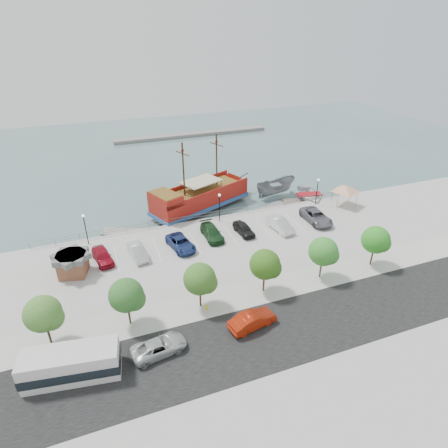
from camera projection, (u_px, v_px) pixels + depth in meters
name	position (u px, v px, depth m)	size (l,w,h in m)	color
ground	(236.00, 250.00, 48.96)	(160.00, 160.00, 0.00)	#486869
land_slab	(330.00, 371.00, 31.49)	(100.00, 58.00, 1.20)	#A7A5A2
street	(300.00, 326.00, 35.31)	(100.00, 8.00, 0.04)	black
sidewalk	(272.00, 288.00, 40.25)	(100.00, 4.00, 0.05)	#B6B2A9
seawall_railing	(217.00, 214.00, 54.65)	(50.00, 0.06, 1.00)	slate
far_shore	(192.00, 134.00, 97.10)	(40.00, 3.00, 0.80)	gray
pirate_ship	(207.00, 195.00, 59.36)	(19.06, 11.87, 11.90)	maroon
patrol_boat	(275.00, 189.00, 63.00)	(2.82, 7.50, 2.90)	slate
speedboat	(309.00, 196.00, 62.02)	(5.10, 7.14, 1.48)	silver
dock_west	(127.00, 233.00, 52.50)	(7.08, 2.02, 0.40)	gray
dock_mid	(269.00, 208.00, 59.33)	(6.26, 1.79, 0.36)	gray
dock_east	(306.00, 202.00, 61.34)	(7.52, 2.15, 0.43)	#675F56
shed	(73.00, 263.00, 41.98)	(3.91, 3.91, 2.64)	brown
canopy_tent	(346.00, 185.00, 56.84)	(5.91, 5.91, 3.87)	slate
street_van	(159.00, 347.00, 32.22)	(2.22, 4.81, 1.34)	#B2B3B5
street_sedan	(252.00, 320.00, 34.92)	(1.64, 4.70, 1.55)	#AE220A
shuttle_bus	(71.00, 365.00, 29.75)	(7.90, 3.77, 2.67)	beige
fire_hydrant	(207.00, 307.00, 37.08)	(0.25, 0.25, 0.71)	#D2CC14
lamp_post_left	(85.00, 224.00, 46.90)	(0.36, 0.36, 4.28)	black
lamp_post_mid	(219.00, 203.00, 52.43)	(0.36, 0.36, 4.28)	black
lamp_post_right	(317.00, 187.00, 57.34)	(0.36, 0.36, 4.28)	black
tree_a	(45.00, 315.00, 31.91)	(3.30, 3.20, 5.00)	#473321
tree_b	(128.00, 296.00, 34.06)	(3.30, 3.20, 5.00)	#473321
tree_c	(201.00, 280.00, 36.21)	(3.30, 3.20, 5.00)	#473321
tree_d	(266.00, 265.00, 38.36)	(3.30, 3.20, 5.00)	#473321
tree_e	(325.00, 252.00, 40.51)	(3.30, 3.20, 5.00)	#473321
tree_f	(377.00, 241.00, 42.66)	(3.30, 3.20, 5.00)	#473321
parked_car_a	(103.00, 256.00, 44.44)	(1.83, 4.53, 1.54)	maroon
parked_car_b	(138.00, 252.00, 45.35)	(1.58, 4.53, 1.49)	silver
parked_car_c	(181.00, 243.00, 47.08)	(2.39, 5.18, 1.44)	navy
parked_car_d	(212.00, 232.00, 49.42)	(2.10, 5.16, 1.50)	#1B401F
parked_car_e	(244.00, 229.00, 50.35)	(1.71, 4.24, 1.45)	black
parked_car_f	(280.00, 224.00, 51.25)	(1.72, 4.93, 1.62)	silver
parked_car_g	(316.00, 217.00, 53.29)	(2.71, 5.88, 1.63)	slate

